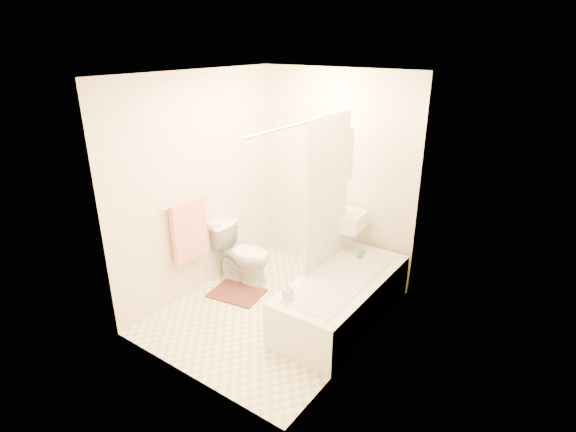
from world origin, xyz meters
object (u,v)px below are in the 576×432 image
Objects in this scene: sink at (341,244)px; soap_bottle at (288,291)px; bathtub at (342,298)px; bath_mat at (237,293)px; toilet at (243,254)px.

soap_bottle is (0.17, -1.29, 0.07)m from sink.
sink reaches higher than soap_bottle.
bathtub is 9.39× the size of soap_bottle.
sink is 1.71× the size of bath_mat.
toilet is 1.31m from soap_bottle.
toilet is 1.33m from bathtub.
bathtub is 2.92× the size of bath_mat.
soap_bottle is at bearing -108.60° from bathtub.
bath_mat is (-1.19, -0.27, -0.22)m from bathtub.
sink is 5.49× the size of soap_bottle.
soap_bottle is at bearing -88.34° from sink.
bathtub is at bearing 71.40° from soap_bottle.
toilet is at bearing -151.84° from sink.
soap_bottle is (-0.22, -0.64, 0.32)m from bathtub.
soap_bottle reaches higher than bathtub.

